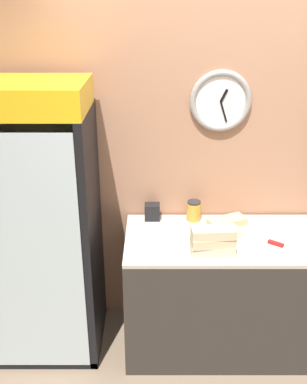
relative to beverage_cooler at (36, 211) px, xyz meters
name	(u,v)px	position (x,y,z in m)	size (l,w,h in m)	color
wall_back	(226,155)	(1.32, 0.32, 0.29)	(5.20, 0.10, 2.70)	#AD7A5B
prep_counter	(226,292)	(1.32, -0.07, -0.62)	(1.46, 0.69, 0.90)	#332D28
beverage_cooler	(36,211)	(0.00, 0.00, 0.00)	(0.78, 0.64, 1.95)	black
sandwich_stack_bottom	(211,249)	(1.16, -0.27, -0.14)	(0.28, 0.13, 0.06)	beige
sandwich_stack_middle	(211,241)	(1.16, -0.27, -0.08)	(0.29, 0.14, 0.06)	beige
sandwich_stack_top	(212,232)	(1.16, -0.27, -0.02)	(0.28, 0.13, 0.06)	beige
sandwich_flat_left	(225,222)	(1.31, 0.10, -0.14)	(0.30, 0.23, 0.06)	tan
sandwich_flat_right	(220,234)	(1.25, -0.07, -0.14)	(0.26, 0.17, 0.06)	beige
chefs_knife	(284,247)	(1.65, -0.21, -0.16)	(0.30, 0.23, 0.02)	silver
condiment_jar	(192,211)	(1.08, 0.20, -0.10)	(0.11, 0.11, 0.15)	gold
napkin_dispenser	(150,212)	(0.78, 0.20, -0.11)	(0.11, 0.09, 0.12)	black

